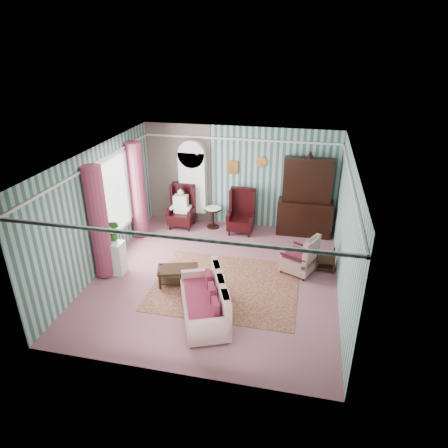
% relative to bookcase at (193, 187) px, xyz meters
% --- Properties ---
extents(floor, '(6.00, 6.00, 0.00)m').
position_rel_bookcase_xyz_m(floor, '(1.35, -2.84, -1.12)').
color(floor, '#91545F').
rests_on(floor, ground).
extents(room_shell, '(5.53, 6.02, 2.91)m').
position_rel_bookcase_xyz_m(room_shell, '(0.73, -2.66, 0.89)').
color(room_shell, '#325C55').
rests_on(room_shell, ground).
extents(bookcase, '(0.80, 0.28, 2.24)m').
position_rel_bookcase_xyz_m(bookcase, '(0.00, 0.00, 0.00)').
color(bookcase, silver).
rests_on(bookcase, floor).
extents(dresser_hutch, '(1.50, 0.56, 2.36)m').
position_rel_bookcase_xyz_m(dresser_hutch, '(3.25, -0.12, 0.06)').
color(dresser_hutch, black).
rests_on(dresser_hutch, floor).
extents(wingback_left, '(0.76, 0.80, 1.25)m').
position_rel_bookcase_xyz_m(wingback_left, '(-0.25, -0.39, -0.50)').
color(wingback_left, black).
rests_on(wingback_left, floor).
extents(wingback_right, '(0.76, 0.80, 1.25)m').
position_rel_bookcase_xyz_m(wingback_right, '(1.50, -0.39, -0.50)').
color(wingback_right, black).
rests_on(wingback_right, floor).
extents(seated_woman, '(0.44, 0.40, 1.18)m').
position_rel_bookcase_xyz_m(seated_woman, '(-0.25, -0.39, -0.53)').
color(seated_woman, beige).
rests_on(seated_woman, floor).
extents(round_side_table, '(0.50, 0.50, 0.60)m').
position_rel_bookcase_xyz_m(round_side_table, '(0.65, -0.24, -0.82)').
color(round_side_table, black).
rests_on(round_side_table, floor).
extents(nest_table, '(0.45, 0.38, 0.54)m').
position_rel_bookcase_xyz_m(nest_table, '(3.82, -1.94, -0.85)').
color(nest_table, black).
rests_on(nest_table, floor).
extents(plant_stand, '(0.55, 0.35, 0.80)m').
position_rel_bookcase_xyz_m(plant_stand, '(-1.05, -3.14, -0.72)').
color(plant_stand, silver).
rests_on(plant_stand, floor).
extents(rug, '(3.20, 2.60, 0.01)m').
position_rel_bookcase_xyz_m(rug, '(1.65, -3.14, -1.11)').
color(rug, '#49181F').
rests_on(rug, floor).
extents(sofa, '(1.64, 2.07, 1.10)m').
position_rel_bookcase_xyz_m(sofa, '(1.47, -4.33, -0.57)').
color(sofa, beige).
rests_on(sofa, floor).
extents(floral_armchair, '(1.04, 1.04, 1.01)m').
position_rel_bookcase_xyz_m(floral_armchair, '(3.21, -2.17, -0.62)').
color(floral_armchair, beige).
rests_on(floral_armchair, floor).
extents(coffee_table, '(1.00, 0.72, 0.41)m').
position_rel_bookcase_xyz_m(coffee_table, '(0.59, -3.28, -0.92)').
color(coffee_table, black).
rests_on(coffee_table, floor).
extents(potted_plant_a, '(0.50, 0.47, 0.45)m').
position_rel_bookcase_xyz_m(potted_plant_a, '(-1.13, -3.24, -0.10)').
color(potted_plant_a, '#26581B').
rests_on(potted_plant_a, plant_stand).
extents(potted_plant_b, '(0.33, 0.29, 0.52)m').
position_rel_bookcase_xyz_m(potted_plant_b, '(-1.00, -3.03, -0.06)').
color(potted_plant_b, '#1A541A').
rests_on(potted_plant_b, plant_stand).
extents(potted_plant_c, '(0.21, 0.21, 0.37)m').
position_rel_bookcase_xyz_m(potted_plant_c, '(-1.15, -3.12, -0.13)').
color(potted_plant_c, '#194716').
rests_on(potted_plant_c, plant_stand).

